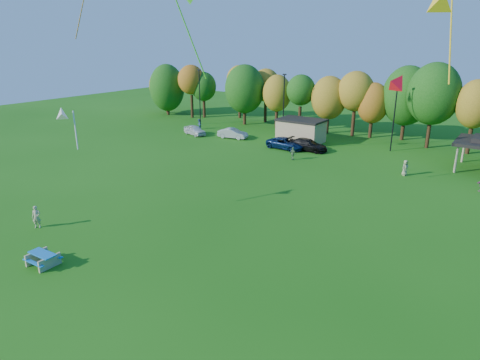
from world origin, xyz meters
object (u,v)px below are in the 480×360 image
Objects in this scene: picnic_table at (43,258)px; car_d at (307,145)px; kite_flyer at (36,217)px; car_b at (233,133)px; car_c at (286,143)px; car_a at (195,130)px.

car_d is at bearing 86.89° from picnic_table.
kite_flyer is 34.38m from car_b.
car_c is at bearing 91.17° from picnic_table.
kite_flyer reaches higher than car_d.
car_d is (0.78, 36.61, 0.28)m from picnic_table.
car_d is (12.18, -0.34, 0.05)m from car_b.
picnic_table is at bearing -172.12° from car_c.
kite_flyer reaches higher than car_b.
car_b is (-5.69, 33.91, -0.16)m from kite_flyer.
picnic_table is at bearing -67.96° from kite_flyer.
car_c is (15.61, 0.21, 0.02)m from car_a.
car_b is at bearing 59.63° from kite_flyer.
car_a is 15.61m from car_c.
car_a is at bearing 114.32° from picnic_table.
car_a is 0.80× the size of car_d.
car_c is at bearing -107.01° from car_b.
car_c is 2.82m from car_d.
car_c reaches higher than picnic_table.
kite_flyer is at bearing 179.36° from car_b.
picnic_table is at bearing -173.03° from car_b.
car_d is at bearing -101.75° from car_b.
picnic_table is 35.86m from car_c.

